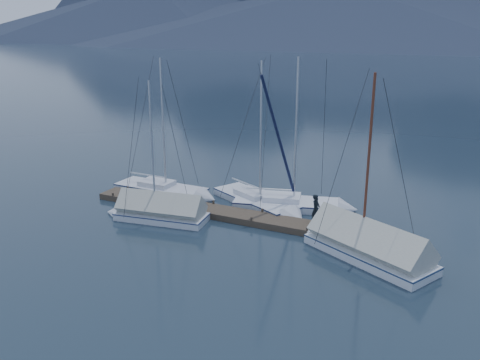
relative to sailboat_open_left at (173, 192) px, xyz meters
name	(u,v)px	position (x,y,z in m)	size (l,w,h in m)	color
ground	(223,232)	(5.54, -3.90, -0.16)	(1000.00, 1000.00, 0.00)	black
dock	(240,217)	(5.54, -1.90, -0.05)	(18.00, 1.50, 0.54)	#382D23
mooring_posts	(232,212)	(5.04, -1.90, 0.19)	(15.12, 1.52, 0.35)	#382D23
sailboat_open_left	(173,192)	(0.00, 0.00, 0.00)	(6.84, 2.93, 9.01)	silver
sailboat_open_mid	(265,205)	(6.07, 0.32, 0.00)	(6.95, 4.75, 9.00)	silver
sailboat_open_right	(302,206)	(8.00, 1.15, 0.00)	(7.26, 3.73, 9.24)	silver
sailboat_covered_near	(359,245)	(12.32, -3.46, 0.29)	(7.17, 4.98, 9.05)	white
sailboat_covered_far	(154,212)	(1.38, -3.93, 0.24)	(5.96, 2.68, 8.10)	silver
person	(316,209)	(9.63, -1.57, 0.95)	(0.56, 0.37, 1.55)	black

